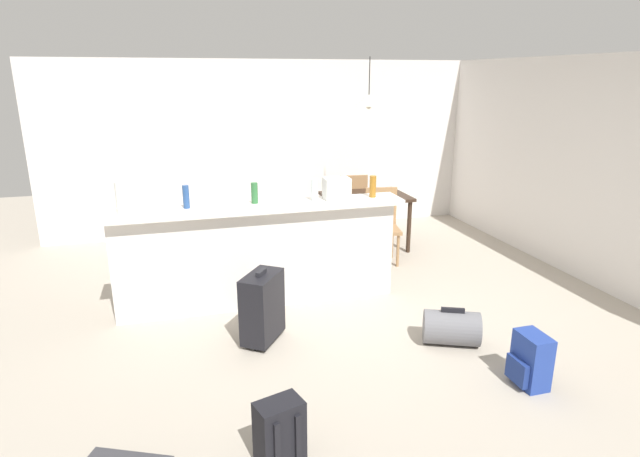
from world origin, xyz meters
name	(u,v)px	position (x,y,z in m)	size (l,w,h in m)	color
ground_plane	(332,312)	(0.00, 0.00, -0.03)	(13.00, 13.00, 0.05)	#ADA393
wall_back	(273,147)	(0.00, 3.05, 1.25)	(6.60, 0.10, 2.50)	silver
wall_right	(578,168)	(3.05, 0.30, 1.25)	(0.10, 6.00, 2.50)	silver
partition_half_wall	(259,259)	(-0.67, 0.32, 0.50)	(2.80, 0.20, 1.01)	silver
bar_countertop	(258,208)	(-0.67, 0.32, 1.03)	(2.96, 0.40, 0.05)	white
bottle_white	(119,198)	(-1.93, 0.34, 1.20)	(0.06, 0.06, 0.29)	silver
bottle_blue	(186,197)	(-1.34, 0.38, 1.17)	(0.06, 0.06, 0.22)	#284C89
bottle_green	(254,193)	(-0.68, 0.41, 1.16)	(0.07, 0.07, 0.21)	#2D6B38
bottle_clear	(314,190)	(-0.09, 0.35, 1.17)	(0.07, 0.07, 0.22)	silver
bottle_amber	(373,186)	(0.54, 0.34, 1.17)	(0.07, 0.07, 0.23)	#9E661E
grocery_bag	(337,189)	(0.15, 0.36, 1.17)	(0.26, 0.18, 0.22)	silver
dining_table	(366,202)	(1.01, 1.76, 0.65)	(1.10, 0.80, 0.74)	#332319
dining_chair_near_partition	(382,221)	(1.03, 1.23, 0.52)	(0.47, 0.47, 0.93)	#9E754C
dining_chair_far_side	(352,202)	(0.99, 2.29, 0.52)	(0.44, 0.44, 0.93)	#9E754C
pendant_lamp	(369,100)	(1.02, 1.78, 1.97)	(0.34, 0.34, 0.64)	black
duffel_bag_grey	(451,328)	(0.81, -0.93, 0.15)	(0.56, 0.47, 0.34)	slate
suitcase_upright_black	(262,307)	(-0.77, -0.43, 0.33)	(0.45, 0.50, 0.67)	black
backpack_blue	(530,361)	(1.06, -1.66, 0.20)	(0.25, 0.28, 0.42)	#233D93
backpack_black	(279,433)	(-0.93, -1.95, 0.20)	(0.32, 0.30, 0.42)	black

